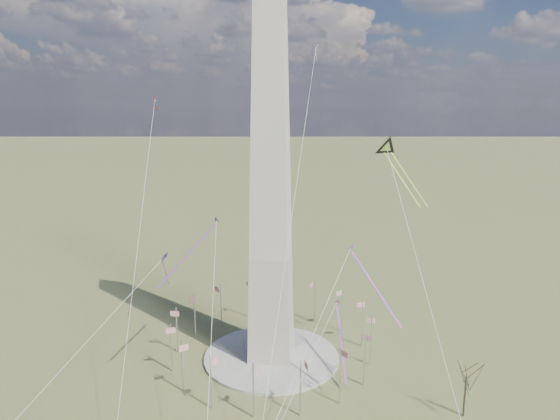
# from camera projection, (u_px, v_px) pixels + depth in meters

# --- Properties ---
(ground) EXTENTS (2000.00, 2000.00, 0.00)m
(ground) POSITION_uv_depth(u_px,v_px,m) (271.00, 358.00, 133.68)
(ground) COLOR #4F542A
(ground) RESTS_ON ground
(plaza) EXTENTS (36.00, 36.00, 0.80)m
(plaza) POSITION_uv_depth(u_px,v_px,m) (271.00, 357.00, 133.60)
(plaza) COLOR #B4B1A5
(plaza) RESTS_ON ground
(washington_monument) EXTENTS (15.56, 15.56, 100.00)m
(washington_monument) POSITION_uv_depth(u_px,v_px,m) (271.00, 181.00, 123.56)
(washington_monument) COLOR #B0A794
(washington_monument) RESTS_ON plaza
(flagpole_ring) EXTENTS (54.40, 54.40, 13.00)m
(flagpole_ring) POSITION_uv_depth(u_px,v_px,m) (271.00, 333.00, 132.15)
(flagpole_ring) COLOR silver
(flagpole_ring) RESTS_ON ground
(tree_near) EXTENTS (8.11, 8.11, 14.19)m
(tree_near) POSITION_uv_depth(u_px,v_px,m) (467.00, 374.00, 106.94)
(tree_near) COLOR #493B2C
(tree_near) RESTS_ON ground
(kite_delta_black) EXTENTS (13.29, 18.97, 15.94)m
(kite_delta_black) POSITION_uv_depth(u_px,v_px,m) (389.00, 151.00, 131.51)
(kite_delta_black) COLOR black
(kite_delta_black) RESTS_ON ground
(kite_diamond_purple) EXTENTS (2.30, 3.38, 10.31)m
(kite_diamond_purple) POSITION_uv_depth(u_px,v_px,m) (165.00, 260.00, 143.21)
(kite_diamond_purple) COLOR navy
(kite_diamond_purple) RESTS_ON ground
(kite_streamer_left) EXTENTS (11.73, 16.40, 13.10)m
(kite_streamer_left) POSITION_uv_depth(u_px,v_px,m) (368.00, 275.00, 110.28)
(kite_streamer_left) COLOR #F92730
(kite_streamer_left) RESTS_ON ground
(kite_streamer_mid) EXTENTS (10.86, 16.85, 13.05)m
(kite_streamer_mid) POSITION_uv_depth(u_px,v_px,m) (197.00, 244.00, 118.76)
(kite_streamer_mid) COLOR #F92730
(kite_streamer_mid) RESTS_ON ground
(kite_streamer_right) EXTENTS (4.18, 19.87, 13.69)m
(kite_streamer_right) POSITION_uv_depth(u_px,v_px,m) (340.00, 330.00, 128.28)
(kite_streamer_right) COLOR #F92730
(kite_streamer_right) RESTS_ON ground
(kite_small_red) EXTENTS (1.22, 1.97, 4.76)m
(kite_small_red) POSITION_uv_depth(u_px,v_px,m) (155.00, 100.00, 159.31)
(kite_small_red) COLOR red
(kite_small_red) RESTS_ON ground
(kite_small_white) EXTENTS (1.15, 1.92, 4.51)m
(kite_small_white) POSITION_uv_depth(u_px,v_px,m) (316.00, 49.00, 156.38)
(kite_small_white) COLOR white
(kite_small_white) RESTS_ON ground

